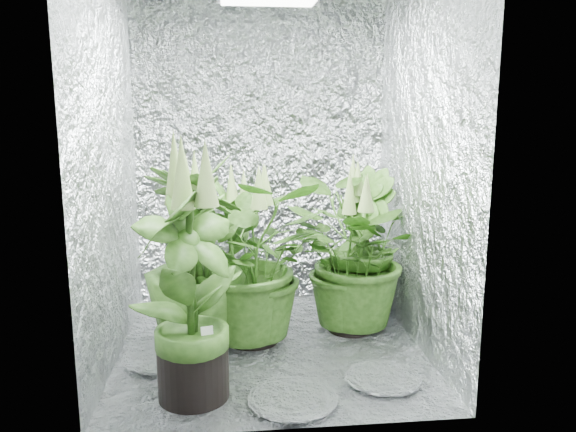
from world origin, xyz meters
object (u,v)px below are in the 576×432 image
at_px(plant_c, 359,246).
at_px(plant_d, 195,260).
at_px(plant_b, 231,247).
at_px(plant_e, 352,256).
at_px(plant_a, 252,259).
at_px(circulation_fan, 352,280).
at_px(plant_f, 190,283).

bearing_deg(plant_c, plant_d, -159.22).
height_order(plant_c, plant_d, plant_d).
distance_m(plant_b, plant_c, 0.81).
bearing_deg(plant_c, plant_e, -112.97).
distance_m(plant_a, plant_b, 0.52).
bearing_deg(plant_d, plant_e, 9.23).
bearing_deg(plant_b, plant_d, -108.64).
relative_size(plant_d, circulation_fan, 2.78).
bearing_deg(circulation_fan, plant_a, -125.06).
relative_size(plant_c, plant_d, 0.93).
xyz_separation_m(plant_d, plant_f, (0.01, -0.54, 0.05)).
bearing_deg(plant_d, plant_b, 71.36).
height_order(plant_a, plant_c, plant_a).
distance_m(plant_e, circulation_fan, 0.53).
distance_m(plant_c, plant_f, 1.33).
distance_m(plant_b, plant_d, 0.59).
xyz_separation_m(plant_b, plant_c, (0.78, -0.19, 0.03)).
height_order(plant_a, plant_d, plant_d).
xyz_separation_m(plant_c, plant_e, (-0.10, -0.23, -0.00)).
bearing_deg(plant_e, plant_d, -170.77).
relative_size(plant_c, plant_e, 1.05).
bearing_deg(circulation_fan, plant_c, -75.93).
distance_m(plant_f, circulation_fan, 1.53).
height_order(plant_d, plant_f, plant_f).
bearing_deg(plant_d, circulation_fan, 30.67).
relative_size(plant_e, circulation_fan, 2.47).
distance_m(plant_b, circulation_fan, 0.83).
distance_m(plant_b, plant_f, 1.12).
bearing_deg(plant_f, circulation_fan, 49.20).
height_order(plant_c, plant_e, plant_c).
xyz_separation_m(plant_b, circulation_fan, (0.79, 0.03, -0.25)).
bearing_deg(plant_b, circulation_fan, 1.92).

